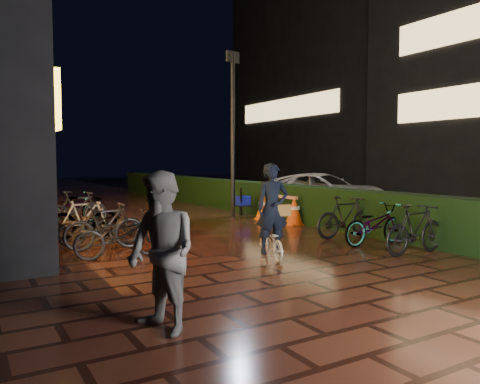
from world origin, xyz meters
TOP-DOWN VIEW (x-y plane):
  - ground at (0.00, 0.00)m, footprint 80.00×80.00m
  - asphalt_road at (9.00, 5.00)m, footprint 11.00×60.00m
  - hedge at (3.30, 8.00)m, footprint 0.70×20.00m
  - bystander_person at (-3.03, -2.46)m, footprint 0.79×0.91m
  - van at (5.45, 5.00)m, footprint 3.79×4.98m
  - far_buildings at (17.23, 9.61)m, footprint 9.08×31.00m
  - lamp_post_hedge at (2.28, 5.41)m, footprint 0.47×0.16m
  - lamp_post_sf at (-2.83, 6.49)m, footprint 0.47×0.22m
  - cyclist at (-0.15, -0.18)m, footprint 0.70×1.22m
  - traffic_barrier at (2.75, 3.71)m, footprint 0.51×1.87m
  - cart_assembly at (2.39, 5.00)m, footprint 0.52×0.50m
  - parked_bikes_storefront at (-2.33, 3.55)m, footprint 1.85×5.76m
  - parked_bikes_hedge at (2.40, -0.16)m, footprint 1.73×2.49m

SIDE VIEW (x-z plane):
  - ground at x=0.00m, z-range 0.00..0.00m
  - asphalt_road at x=9.00m, z-range 0.00..0.01m
  - traffic_barrier at x=2.75m, z-range 0.00..0.75m
  - parked_bikes_storefront at x=-2.33m, z-range -0.02..0.90m
  - parked_bikes_hedge at x=2.40m, z-range -0.02..0.90m
  - cart_assembly at x=2.39m, z-range 0.01..0.93m
  - hedge at x=3.30m, z-range 0.00..1.00m
  - cyclist at x=-0.15m, z-range -0.21..1.44m
  - van at x=5.45m, z-range 0.01..1.26m
  - bystander_person at x=-3.03m, z-range 0.00..1.61m
  - lamp_post_hedge at x=2.28m, z-range 0.25..5.14m
  - lamp_post_sf at x=-2.83m, z-range 0.25..5.19m
  - far_buildings at x=17.23m, z-range -0.53..13.47m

